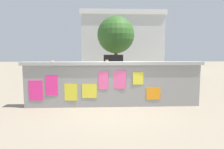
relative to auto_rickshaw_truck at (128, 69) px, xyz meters
name	(u,v)px	position (x,y,z in m)	size (l,w,h in m)	color
ground	(108,79)	(-1.26, 2.12, -0.90)	(60.00, 60.00, 0.00)	gray
poster_wall	(113,84)	(-1.27, -5.88, -0.05)	(6.59, 0.42, 1.65)	gray
auto_rickshaw_truck	(128,69)	(0.00, 0.00, 0.00)	(3.62, 1.55, 1.85)	black
motorcycle	(84,79)	(-2.76, -1.46, -0.44)	(1.90, 0.56, 0.87)	black
bicycle_near	(77,89)	(-2.82, -4.15, -0.54)	(1.66, 0.59, 0.95)	black
bicycle_far	(155,85)	(0.97, -3.39, -0.54)	(1.67, 0.55, 0.95)	black
person_walking	(52,73)	(-4.13, -3.24, 0.09)	(0.46, 0.46, 1.62)	#D83F72
person_bystander	(107,71)	(-1.43, -2.57, 0.09)	(0.43, 0.43, 1.62)	#BF6626
tree_roadside	(116,35)	(-0.59, 3.24, 2.52)	(3.01, 3.01, 4.94)	brown
building_background	(121,42)	(0.45, 10.26, 2.29)	(8.84, 6.21, 6.34)	silver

